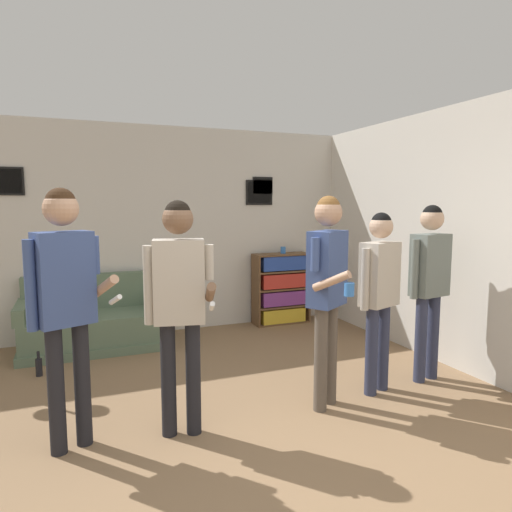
% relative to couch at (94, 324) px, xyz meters
% --- Properties ---
extents(ground_plane, '(20.00, 20.00, 0.00)m').
position_rel_couch_xyz_m(ground_plane, '(0.86, -3.47, -0.28)').
color(ground_plane, '#846647').
extents(wall_back, '(7.58, 0.08, 2.70)m').
position_rel_couch_xyz_m(wall_back, '(0.86, 0.42, 1.07)').
color(wall_back, beige).
rests_on(wall_back, ground_plane).
extents(wall_right, '(0.06, 6.26, 2.70)m').
position_rel_couch_xyz_m(wall_right, '(3.47, -1.54, 1.07)').
color(wall_right, beige).
rests_on(wall_right, ground_plane).
extents(couch, '(1.62, 0.80, 0.85)m').
position_rel_couch_xyz_m(couch, '(0.00, 0.00, 0.00)').
color(couch, '#5B7056').
rests_on(couch, ground_plane).
extents(bookshelf, '(0.80, 0.30, 1.00)m').
position_rel_couch_xyz_m(bookshelf, '(2.54, 0.20, 0.21)').
color(bookshelf, brown).
rests_on(bookshelf, ground_plane).
extents(person_player_foreground_left, '(0.59, 0.43, 1.81)m').
position_rel_couch_xyz_m(person_player_foreground_left, '(-0.25, -2.32, 0.85)').
color(person_player_foreground_left, black).
rests_on(person_player_foreground_left, ground_plane).
extents(person_player_foreground_center, '(0.49, 0.53, 1.73)m').
position_rel_couch_xyz_m(person_player_foreground_center, '(0.51, -2.41, 0.78)').
color(person_player_foreground_center, black).
rests_on(person_player_foreground_center, ground_plane).
extents(person_watcher_holding_cup, '(0.43, 0.58, 1.77)m').
position_rel_couch_xyz_m(person_watcher_holding_cup, '(1.74, -2.40, 0.81)').
color(person_watcher_holding_cup, brown).
rests_on(person_watcher_holding_cup, ground_plane).
extents(person_spectator_near_bookshelf, '(0.48, 0.31, 1.63)m').
position_rel_couch_xyz_m(person_spectator_near_bookshelf, '(2.33, -2.31, 0.71)').
color(person_spectator_near_bookshelf, '#2D334C').
rests_on(person_spectator_near_bookshelf, ground_plane).
extents(person_spectator_far_right, '(0.49, 0.26, 1.69)m').
position_rel_couch_xyz_m(person_spectator_far_right, '(2.94, -2.25, 0.76)').
color(person_spectator_far_right, '#2D334C').
rests_on(person_spectator_far_right, ground_plane).
extents(bottle_on_floor, '(0.06, 0.06, 0.25)m').
position_rel_couch_xyz_m(bottle_on_floor, '(-0.55, -0.75, -0.19)').
color(bottle_on_floor, black).
rests_on(bottle_on_floor, ground_plane).
extents(drinking_cup, '(0.07, 0.07, 0.09)m').
position_rel_couch_xyz_m(drinking_cup, '(2.57, 0.20, 0.76)').
color(drinking_cup, blue).
rests_on(drinking_cup, bookshelf).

